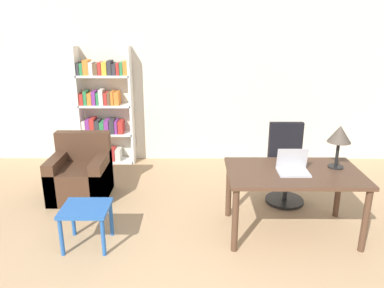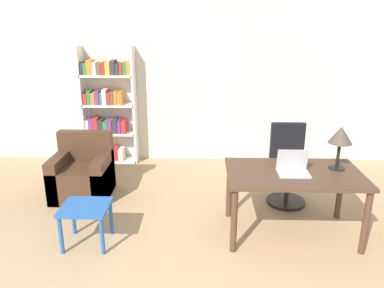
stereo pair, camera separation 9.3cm
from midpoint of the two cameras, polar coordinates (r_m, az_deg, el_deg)
The scene contains 8 objects.
wall_back at distance 6.43m, azimuth 2.25°, elevation 9.22°, with size 8.00×0.06×2.70m.
desk at distance 4.35m, azimuth 15.81°, elevation -5.36°, with size 1.49×0.89×0.77m.
laptop at distance 4.26m, azimuth 15.74°, elevation -3.59°, with size 0.34×0.25×0.26m.
table_lamp at distance 4.45m, azimuth 22.26°, elevation 1.06°, with size 0.26×0.26×0.49m.
office_chair at distance 5.21m, azimuth 14.80°, elevation -3.55°, with size 0.52×0.52×1.07m.
side_table_blue at distance 4.27m, azimuth -15.28°, elevation -10.06°, with size 0.51×0.46×0.46m.
armchair at distance 5.47m, azimuth -15.85°, elevation -4.58°, with size 0.76×0.72×0.87m.
bookshelf at distance 6.52m, azimuth -12.41°, elevation 5.06°, with size 0.91×0.28×1.98m.
Camera 2 is at (-0.02, -1.82, 2.36)m, focal length 35.00 mm.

